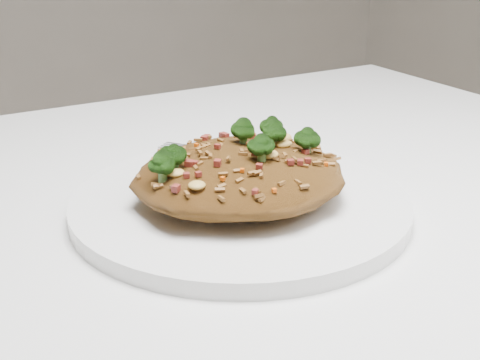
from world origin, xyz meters
The scene contains 4 objects.
dining_table centered at (0.00, 0.00, 0.66)m, with size 1.20×0.80×0.75m.
plate centered at (0.11, 0.00, 0.76)m, with size 0.29×0.29×0.01m, color white.
fried_rice centered at (0.11, 0.00, 0.79)m, with size 0.18×0.17×0.06m.
fork centered at (0.16, 0.08, 0.77)m, with size 0.11×0.14×0.00m.
Camera 1 is at (-0.15, -0.45, 0.99)m, focal length 50.00 mm.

